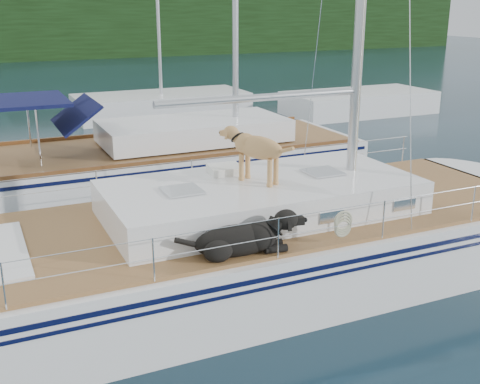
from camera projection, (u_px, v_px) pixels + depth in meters
name	position (u px, v px, depth m)	size (l,w,h in m)	color
ground	(218.00, 288.00, 10.29)	(120.00, 120.00, 0.00)	black
tree_line	(5.00, 23.00, 48.42)	(90.00, 3.00, 6.00)	black
shore_bank	(7.00, 52.00, 50.19)	(92.00, 1.00, 1.20)	#595147
main_sailboat	(223.00, 251.00, 10.11)	(12.00, 3.80, 14.01)	white
neighbor_sailboat	(155.00, 165.00, 15.59)	(11.00, 3.50, 13.30)	white
bg_boat_center	(162.00, 105.00, 25.61)	(7.20, 3.00, 11.65)	white
bg_boat_east	(359.00, 103.00, 26.15)	(6.40, 3.00, 11.65)	white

